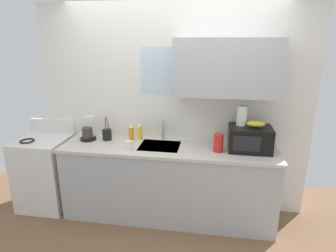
# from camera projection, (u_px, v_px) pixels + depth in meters

# --- Properties ---
(kitchen_wall_assembly) EXTENTS (3.25, 0.42, 2.50)m
(kitchen_wall_assembly) POSITION_uv_depth(u_px,v_px,m) (183.00, 102.00, 3.40)
(kitchen_wall_assembly) COLOR white
(kitchen_wall_assembly) RESTS_ON ground
(counter_unit) EXTENTS (2.48, 0.63, 0.90)m
(counter_unit) POSITION_uv_depth(u_px,v_px,m) (168.00, 181.00, 3.40)
(counter_unit) COLOR #B2B7BC
(counter_unit) RESTS_ON ground
(sink_faucet) EXTENTS (0.03, 0.03, 0.24)m
(sink_faucet) POSITION_uv_depth(u_px,v_px,m) (163.00, 130.00, 3.47)
(sink_faucet) COLOR #B2B5BA
(sink_faucet) RESTS_ON counter_unit
(stove_range) EXTENTS (0.60, 0.60, 1.08)m
(stove_range) POSITION_uv_depth(u_px,v_px,m) (46.00, 172.00, 3.64)
(stove_range) COLOR white
(stove_range) RESTS_ON ground
(microwave) EXTENTS (0.46, 0.35, 0.27)m
(microwave) POSITION_uv_depth(u_px,v_px,m) (250.00, 139.00, 3.13)
(microwave) COLOR black
(microwave) RESTS_ON counter_unit
(banana_bunch) EXTENTS (0.20, 0.11, 0.07)m
(banana_bunch) POSITION_uv_depth(u_px,v_px,m) (256.00, 124.00, 3.08)
(banana_bunch) COLOR gold
(banana_bunch) RESTS_ON microwave
(paper_towel_roll) EXTENTS (0.11, 0.11, 0.22)m
(paper_towel_roll) POSITION_uv_depth(u_px,v_px,m) (242.00, 116.00, 3.12)
(paper_towel_roll) COLOR white
(paper_towel_roll) RESTS_ON microwave
(coffee_maker) EXTENTS (0.19, 0.21, 0.28)m
(coffee_maker) POSITION_uv_depth(u_px,v_px,m) (89.00, 131.00, 3.49)
(coffee_maker) COLOR black
(coffee_maker) RESTS_ON counter_unit
(dish_soap_bottle_yellow) EXTENTS (0.06, 0.06, 0.21)m
(dish_soap_bottle_yellow) POSITION_uv_depth(u_px,v_px,m) (140.00, 132.00, 3.47)
(dish_soap_bottle_yellow) COLOR yellow
(dish_soap_bottle_yellow) RESTS_ON counter_unit
(dish_soap_bottle_orange) EXTENTS (0.06, 0.06, 0.20)m
(dish_soap_bottle_orange) POSITION_uv_depth(u_px,v_px,m) (131.00, 133.00, 3.46)
(dish_soap_bottle_orange) COLOR orange
(dish_soap_bottle_orange) RESTS_ON counter_unit
(cereal_canister) EXTENTS (0.10, 0.10, 0.20)m
(cereal_canister) POSITION_uv_depth(u_px,v_px,m) (218.00, 143.00, 3.10)
(cereal_canister) COLOR red
(cereal_canister) RESTS_ON counter_unit
(mug_white) EXTENTS (0.08, 0.08, 0.09)m
(mug_white) POSITION_uv_depth(u_px,v_px,m) (129.00, 145.00, 3.18)
(mug_white) COLOR white
(mug_white) RESTS_ON counter_unit
(utensil_crock) EXTENTS (0.11, 0.11, 0.30)m
(utensil_crock) POSITION_uv_depth(u_px,v_px,m) (107.00, 134.00, 3.48)
(utensil_crock) COLOR black
(utensil_crock) RESTS_ON counter_unit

